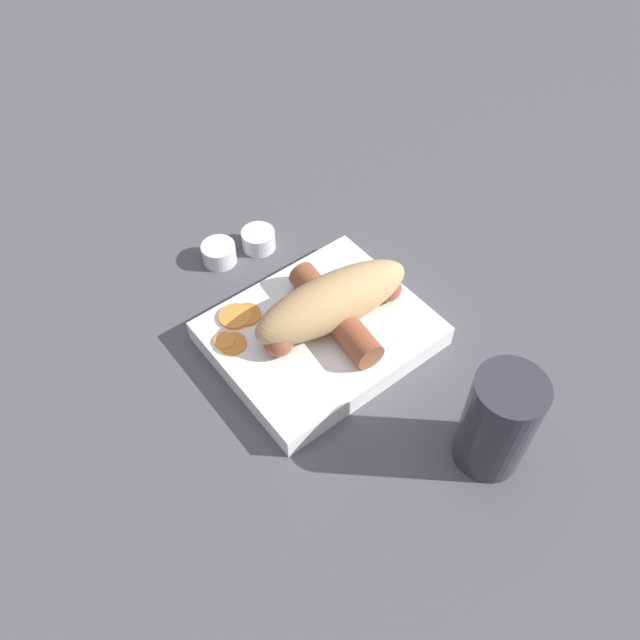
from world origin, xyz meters
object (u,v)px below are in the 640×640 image
(condiment_cup_far, at_px, (219,254))
(bread_roll, at_px, (334,303))
(sausage, at_px, (334,313))
(food_tray, at_px, (320,333))
(condiment_cup_near, at_px, (259,240))
(drink_glass, at_px, (498,422))

(condiment_cup_far, bearing_deg, bread_roll, -78.49)
(bread_roll, relative_size, sausage, 1.11)
(sausage, height_order, condiment_cup_far, sausage)
(food_tray, height_order, condiment_cup_near, food_tray)
(bread_roll, relative_size, condiment_cup_far, 4.52)
(bread_roll, bearing_deg, food_tray, 169.83)
(condiment_cup_far, bearing_deg, condiment_cup_near, -11.08)
(drink_glass, bearing_deg, bread_roll, 96.90)
(condiment_cup_far, bearing_deg, food_tray, -83.68)
(sausage, xyz_separation_m, condiment_cup_near, (0.02, 0.17, -0.03))
(sausage, xyz_separation_m, condiment_cup_far, (-0.03, 0.18, -0.03))
(sausage, height_order, drink_glass, drink_glass)
(bread_roll, xyz_separation_m, sausage, (-0.00, -0.00, -0.01))
(bread_roll, xyz_separation_m, drink_glass, (0.03, -0.21, 0.00))
(sausage, relative_size, condiment_cup_far, 4.06)
(condiment_cup_far, height_order, drink_glass, drink_glass)
(food_tray, distance_m, sausage, 0.03)
(condiment_cup_far, relative_size, drink_glass, 0.36)
(sausage, bearing_deg, condiment_cup_near, 84.09)
(sausage, bearing_deg, condiment_cup_far, 100.61)
(condiment_cup_near, bearing_deg, sausage, -95.91)
(condiment_cup_near, height_order, drink_glass, drink_glass)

